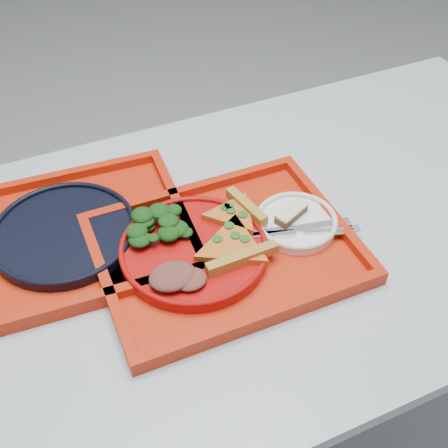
{
  "coord_description": "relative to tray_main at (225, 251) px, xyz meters",
  "views": [
    {
      "loc": [
        -0.31,
        -0.65,
        1.5
      ],
      "look_at": [
        -0.02,
        0.01,
        0.78
      ],
      "focal_mm": 45.0,
      "sensor_mm": 36.0,
      "label": 1
    }
  ],
  "objects": [
    {
      "name": "tray_main",
      "position": [
        0.0,
        0.0,
        0.0
      ],
      "size": [
        0.45,
        0.35,
        0.01
      ],
      "primitive_type": "cube",
      "rotation": [
        0.0,
        0.0,
        -0.01
      ],
      "color": "#B52109",
      "rests_on": "table"
    },
    {
      "name": "knife",
      "position": [
        0.14,
        -0.02,
        0.02
      ],
      "size": [
        0.18,
        0.05,
        0.01
      ],
      "primitive_type": "cube",
      "rotation": [
        0.0,
        0.0,
        -0.21
      ],
      "color": "silver",
      "rests_on": "side_plate"
    },
    {
      "name": "fork",
      "position": [
        0.14,
        -0.03,
        0.02
      ],
      "size": [
        0.18,
        0.08,
        0.01
      ],
      "primitive_type": "cube",
      "rotation": [
        0.0,
        0.0,
        -0.31
      ],
      "color": "silver",
      "rests_on": "side_plate"
    },
    {
      "name": "ground",
      "position": [
        0.03,
        0.03,
        -0.76
      ],
      "size": [
        10.0,
        10.0,
        0.0
      ],
      "primitive_type": "plane",
      "color": "gray",
      "rests_on": "ground"
    },
    {
      "name": "tray_far",
      "position": [
        -0.25,
        0.15,
        0.0
      ],
      "size": [
        0.47,
        0.38,
        0.01
      ],
      "primitive_type": "cube",
      "rotation": [
        0.0,
        0.0,
        -0.07
      ],
      "color": "#B52109",
      "rests_on": "table"
    },
    {
      "name": "pizza_slice_b",
      "position": [
        0.04,
        0.05,
        0.03
      ],
      "size": [
        0.14,
        0.13,
        0.02
      ],
      "primitive_type": null,
      "rotation": [
        0.0,
        0.0,
        3.35
      ],
      "color": "orange",
      "rests_on": "dinner_plate"
    },
    {
      "name": "meat_portion",
      "position": [
        -0.11,
        -0.05,
        0.04
      ],
      "size": [
        0.08,
        0.06,
        0.02
      ],
      "primitive_type": "ellipsoid",
      "color": "brown",
      "rests_on": "dinner_plate"
    },
    {
      "name": "pizza_slice_a",
      "position": [
        0.01,
        -0.02,
        0.03
      ],
      "size": [
        0.13,
        0.15,
        0.02
      ],
      "primitive_type": null,
      "rotation": [
        0.0,
        0.0,
        1.6
      ],
      "color": "orange",
      "rests_on": "dinner_plate"
    },
    {
      "name": "dessert_bar",
      "position": [
        0.14,
        0.01,
        0.03
      ],
      "size": [
        0.07,
        0.05,
        0.02
      ],
      "rotation": [
        0.0,
        0.0,
        0.42
      ],
      "color": "#452917",
      "rests_on": "side_plate"
    },
    {
      "name": "dinner_plate",
      "position": [
        -0.05,
        0.01,
        0.02
      ],
      "size": [
        0.26,
        0.26,
        0.02
      ],
      "primitive_type": "cylinder",
      "color": "#A70C0B",
      "rests_on": "tray_main"
    },
    {
      "name": "salad_heap",
      "position": [
        -0.1,
        0.07,
        0.05
      ],
      "size": [
        0.09,
        0.08,
        0.05
      ],
      "primitive_type": "ellipsoid",
      "color": "black",
      "rests_on": "dinner_plate"
    },
    {
      "name": "table",
      "position": [
        0.03,
        0.03,
        -0.08
      ],
      "size": [
        1.6,
        0.8,
        0.75
      ],
      "color": "#A2ABB6",
      "rests_on": "ground"
    },
    {
      "name": "navy_plate",
      "position": [
        -0.25,
        0.15,
        0.01
      ],
      "size": [
        0.26,
        0.26,
        0.02
      ],
      "primitive_type": "cylinder",
      "color": "black",
      "rests_on": "tray_far"
    },
    {
      "name": "side_plate",
      "position": [
        0.14,
        0.0,
        0.01
      ],
      "size": [
        0.15,
        0.15,
        0.01
      ],
      "primitive_type": "cylinder",
      "color": "white",
      "rests_on": "tray_main"
    }
  ]
}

